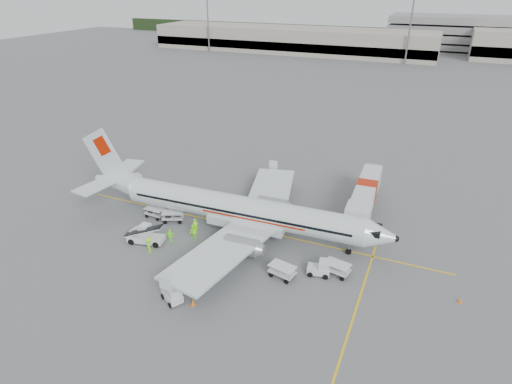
{
  "coord_description": "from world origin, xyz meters",
  "views": [
    {
      "loc": [
        17.3,
        -38.4,
        25.67
      ],
      "look_at": [
        0.0,
        2.0,
        3.8
      ],
      "focal_mm": 30.0,
      "sensor_mm": 36.0,
      "label": 1
    }
  ],
  "objects_px": {
    "aircraft": "(240,193)",
    "jet_bridge": "(365,198)",
    "tug_aft": "(141,231)",
    "belt_loader": "(145,231)",
    "tug_mid": "(172,293)",
    "tug_fore": "(319,267)"
  },
  "relations": [
    {
      "from": "jet_bridge",
      "to": "tug_mid",
      "type": "xyz_separation_m",
      "value": [
        -12.69,
        -22.79,
        -1.27
      ]
    },
    {
      "from": "tug_mid",
      "to": "tug_aft",
      "type": "relative_size",
      "value": 0.9
    },
    {
      "from": "jet_bridge",
      "to": "tug_aft",
      "type": "bearing_deg",
      "value": -146.56
    },
    {
      "from": "belt_loader",
      "to": "tug_aft",
      "type": "bearing_deg",
      "value": 141.88
    },
    {
      "from": "tug_fore",
      "to": "tug_aft",
      "type": "height_order",
      "value": "tug_aft"
    },
    {
      "from": "tug_aft",
      "to": "jet_bridge",
      "type": "bearing_deg",
      "value": 34.67
    },
    {
      "from": "aircraft",
      "to": "jet_bridge",
      "type": "xyz_separation_m",
      "value": [
        12.02,
        9.85,
        -2.89
      ]
    },
    {
      "from": "belt_loader",
      "to": "jet_bridge",
      "type": "bearing_deg",
      "value": 26.22
    },
    {
      "from": "belt_loader",
      "to": "tug_aft",
      "type": "relative_size",
      "value": 2.25
    },
    {
      "from": "belt_loader",
      "to": "tug_fore",
      "type": "height_order",
      "value": "belt_loader"
    },
    {
      "from": "jet_bridge",
      "to": "tug_mid",
      "type": "bearing_deg",
      "value": -121.18
    },
    {
      "from": "aircraft",
      "to": "tug_aft",
      "type": "relative_size",
      "value": 15.55
    },
    {
      "from": "tug_mid",
      "to": "tug_aft",
      "type": "xyz_separation_m",
      "value": [
        -8.84,
        7.43,
        0.09
      ]
    },
    {
      "from": "belt_loader",
      "to": "tug_mid",
      "type": "relative_size",
      "value": 2.5
    },
    {
      "from": "tug_fore",
      "to": "tug_mid",
      "type": "distance_m",
      "value": 14.01
    },
    {
      "from": "tug_fore",
      "to": "tug_aft",
      "type": "relative_size",
      "value": 0.93
    },
    {
      "from": "jet_bridge",
      "to": "belt_loader",
      "type": "height_order",
      "value": "jet_bridge"
    },
    {
      "from": "aircraft",
      "to": "jet_bridge",
      "type": "bearing_deg",
      "value": 37.51
    },
    {
      "from": "jet_bridge",
      "to": "tug_aft",
      "type": "xyz_separation_m",
      "value": [
        -21.53,
        -15.37,
        -1.18
      ]
    },
    {
      "from": "tug_fore",
      "to": "tug_mid",
      "type": "xyz_separation_m",
      "value": [
        -10.91,
        -8.79,
        -0.02
      ]
    },
    {
      "from": "aircraft",
      "to": "tug_aft",
      "type": "height_order",
      "value": "aircraft"
    },
    {
      "from": "aircraft",
      "to": "jet_bridge",
      "type": "distance_m",
      "value": 15.81
    }
  ]
}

